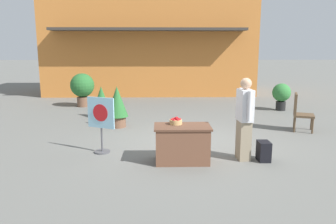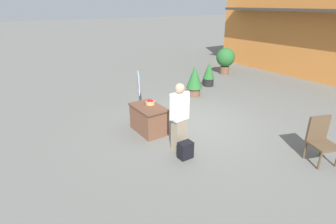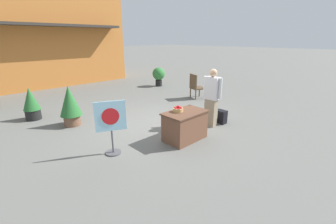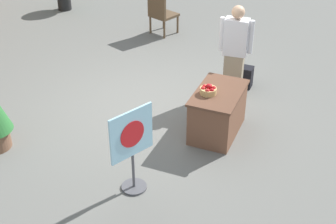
{
  "view_description": "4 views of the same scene",
  "coord_description": "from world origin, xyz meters",
  "views": [
    {
      "loc": [
        -0.74,
        -7.93,
        2.35
      ],
      "look_at": [
        -0.58,
        -1.22,
        1.04
      ],
      "focal_mm": 35.0,
      "sensor_mm": 36.0,
      "label": 1
    },
    {
      "loc": [
        5.73,
        -4.75,
        3.47
      ],
      "look_at": [
        -0.09,
        -0.82,
        0.55
      ],
      "focal_mm": 28.0,
      "sensor_mm": 36.0,
      "label": 2
    },
    {
      "loc": [
        -4.45,
        -5.01,
        2.6
      ],
      "look_at": [
        -0.07,
        -0.49,
        0.51
      ],
      "focal_mm": 24.0,
      "sensor_mm": 36.0,
      "label": 3
    },
    {
      "loc": [
        -6.57,
        -3.09,
        4.41
      ],
      "look_at": [
        -0.79,
        -0.69,
        0.53
      ],
      "focal_mm": 50.0,
      "sensor_mm": 36.0,
      "label": 4
    }
  ],
  "objects": [
    {
      "name": "patio_chair",
      "position": [
        3.26,
        1.18,
        0.59
      ],
      "size": [
        0.71,
        0.71,
        1.09
      ],
      "rotation": [
        0.0,
        0.0,
        5.92
      ],
      "color": "brown",
      "rests_on": "ground_plane"
    },
    {
      "name": "ground_plane",
      "position": [
        0.0,
        0.0,
        0.0
      ],
      "size": [
        120.0,
        120.0,
        0.0
      ],
      "primitive_type": "plane",
      "color": "slate"
    },
    {
      "name": "poster_board",
      "position": [
        -2.08,
        -0.71,
        0.73
      ],
      "size": [
        0.64,
        0.36,
        1.28
      ],
      "rotation": [
        0.0,
        0.0,
        -2.01
      ],
      "color": "#4C4C51",
      "rests_on": "ground_plane"
    },
    {
      "name": "apple_basket",
      "position": [
        -0.41,
        -1.22,
        0.84
      ],
      "size": [
        0.26,
        0.26,
        0.16
      ],
      "color": "tan",
      "rests_on": "display_table"
    },
    {
      "name": "potted_plant_far_right",
      "position": [
        -2.03,
        1.77,
        0.68
      ],
      "size": [
        0.65,
        0.65,
        1.24
      ],
      "color": "brown",
      "rests_on": "ground_plane"
    },
    {
      "name": "potted_plant_near_right",
      "position": [
        -3.9,
        5.37,
        0.81
      ],
      "size": [
        0.96,
        0.96,
        1.35
      ],
      "color": "brown",
      "rests_on": "ground_plane"
    },
    {
      "name": "storefront_building",
      "position": [
        -1.26,
        9.93,
        2.58
      ],
      "size": [
        10.47,
        5.14,
        5.15
      ],
      "color": "#C67533",
      "rests_on": "ground_plane"
    },
    {
      "name": "potted_plant_far_left",
      "position": [
        -2.76,
        3.19,
        0.56
      ],
      "size": [
        0.52,
        0.52,
        1.08
      ],
      "color": "black",
      "rests_on": "ground_plane"
    },
    {
      "name": "backpack",
      "position": [
        1.44,
        -1.35,
        0.21
      ],
      "size": [
        0.24,
        0.34,
        0.42
      ],
      "color": "black",
      "rests_on": "ground_plane"
    },
    {
      "name": "display_table",
      "position": [
        -0.28,
        -1.36,
        0.39
      ],
      "size": [
        1.17,
        0.72,
        0.77
      ],
      "color": "brown",
      "rests_on": "ground_plane"
    },
    {
      "name": "person_visitor",
      "position": [
        1.03,
        -1.24,
        0.9
      ],
      "size": [
        0.3,
        0.61,
        1.75
      ],
      "rotation": [
        0.0,
        0.0,
        -3.05
      ],
      "color": "gray",
      "rests_on": "ground_plane"
    }
  ]
}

